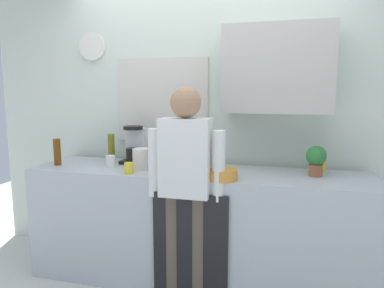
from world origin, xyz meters
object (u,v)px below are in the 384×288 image
(cup_white_mug, at_px, (110,161))
(cup_terracotta_mug, at_px, (216,166))
(bottle_olive_oil, at_px, (111,148))
(potted_plant, at_px, (316,159))
(dish_soap, at_px, (321,163))
(cup_yellow_cup, at_px, (129,168))
(bottle_amber_beer, at_px, (57,152))
(coffee_maker, at_px, (135,146))
(person_at_sink, at_px, (186,178))
(bottle_dark_sauce, at_px, (171,158))
(storage_canister, at_px, (141,159))
(mixing_bowl, at_px, (222,174))

(cup_white_mug, xyz_separation_m, cup_terracotta_mug, (0.90, 0.03, -0.00))
(bottle_olive_oil, relative_size, potted_plant, 1.09)
(cup_white_mug, xyz_separation_m, dish_soap, (1.70, 0.23, 0.03))
(cup_yellow_cup, bearing_deg, dish_soap, 16.34)
(bottle_olive_oil, bearing_deg, bottle_amber_beer, -143.33)
(bottle_amber_beer, xyz_separation_m, bottle_olive_oil, (0.37, 0.28, 0.01))
(cup_white_mug, relative_size, dish_soap, 0.53)
(bottle_amber_beer, xyz_separation_m, cup_yellow_cup, (0.73, -0.13, -0.07))
(cup_terracotta_mug, height_order, cup_yellow_cup, cup_terracotta_mug)
(coffee_maker, distance_m, cup_yellow_cup, 0.44)
(dish_soap, height_order, person_at_sink, person_at_sink)
(cup_yellow_cup, bearing_deg, potted_plant, 11.57)
(cup_terracotta_mug, xyz_separation_m, potted_plant, (0.75, 0.06, 0.09))
(bottle_olive_oil, xyz_separation_m, cup_white_mug, (0.10, -0.21, -0.08))
(bottle_dark_sauce, distance_m, potted_plant, 1.13)
(storage_canister, bearing_deg, cup_yellow_cup, -99.69)
(coffee_maker, height_order, bottle_amber_beer, coffee_maker)
(person_at_sink, bearing_deg, bottle_dark_sauce, 126.57)
(bottle_olive_oil, height_order, storage_canister, bottle_olive_oil)
(bottle_olive_oil, relative_size, person_at_sink, 0.16)
(coffee_maker, height_order, storage_canister, coffee_maker)
(coffee_maker, bearing_deg, person_at_sink, -38.26)
(mixing_bowl, bearing_deg, cup_white_mug, 168.61)
(coffee_maker, height_order, dish_soap, coffee_maker)
(storage_canister, bearing_deg, dish_soap, 10.06)
(cup_yellow_cup, xyz_separation_m, potted_plant, (1.39, 0.28, 0.09))
(bottle_amber_beer, relative_size, cup_white_mug, 2.42)
(cup_white_mug, height_order, dish_soap, dish_soap)
(potted_plant, relative_size, person_at_sink, 0.14)
(bottle_dark_sauce, bearing_deg, cup_terracotta_mug, -5.45)
(cup_yellow_cup, bearing_deg, storage_canister, 80.31)
(cup_terracotta_mug, relative_size, dish_soap, 0.51)
(bottle_amber_beer, height_order, bottle_dark_sauce, bottle_amber_beer)
(cup_terracotta_mug, height_order, mixing_bowl, cup_terracotta_mug)
(cup_white_mug, relative_size, cup_terracotta_mug, 1.03)
(mixing_bowl, distance_m, potted_plant, 0.72)
(dish_soap, bearing_deg, bottle_dark_sauce, -172.25)
(mixing_bowl, distance_m, storage_canister, 0.73)
(mixing_bowl, distance_m, dish_soap, 0.83)
(storage_canister, bearing_deg, bottle_olive_oil, 149.14)
(cup_terracotta_mug, height_order, potted_plant, potted_plant)
(bottle_amber_beer, bearing_deg, coffee_maker, 24.92)
(coffee_maker, distance_m, potted_plant, 1.53)
(bottle_olive_oil, bearing_deg, cup_white_mug, -64.63)
(coffee_maker, height_order, cup_terracotta_mug, coffee_maker)
(bottle_olive_oil, xyz_separation_m, potted_plant, (1.75, -0.12, 0.01))
(coffee_maker, xyz_separation_m, bottle_dark_sauce, (0.39, -0.15, -0.06))
(cup_yellow_cup, distance_m, potted_plant, 1.42)
(dish_soap, height_order, storage_canister, dish_soap)
(bottle_dark_sauce, relative_size, cup_terracotta_mug, 1.96)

